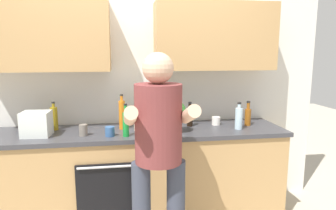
% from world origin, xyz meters
% --- Properties ---
extents(back_wall_unit, '(4.00, 0.38, 2.50)m').
position_xyz_m(back_wall_unit, '(-0.00, 0.27, 1.50)').
color(back_wall_unit, silver).
rests_on(back_wall_unit, ground).
extents(counter, '(2.84, 0.67, 0.90)m').
position_xyz_m(counter, '(-0.00, -0.00, 0.45)').
color(counter, tan).
rests_on(counter, ground).
extents(person_standing, '(0.49, 0.45, 1.62)m').
position_xyz_m(person_standing, '(0.14, -0.69, 0.96)').
color(person_standing, '#383D4C').
rests_on(person_standing, ground).
extents(bottle_soy, '(0.06, 0.06, 0.24)m').
position_xyz_m(bottle_soy, '(0.54, 0.08, 1.00)').
color(bottle_soy, black).
rests_on(bottle_soy, counter).
extents(bottle_soda, '(0.05, 0.05, 0.29)m').
position_xyz_m(bottle_soda, '(-0.09, -0.20, 1.02)').
color(bottle_soda, '#198C33').
rests_on(bottle_soda, counter).
extents(bottle_oil, '(0.07, 0.07, 0.27)m').
position_xyz_m(bottle_oil, '(-0.75, 0.13, 1.01)').
color(bottle_oil, olive).
rests_on(bottle_oil, counter).
extents(bottle_water, '(0.07, 0.07, 0.26)m').
position_xyz_m(bottle_water, '(0.98, -0.11, 1.01)').
color(bottle_water, silver).
rests_on(bottle_water, counter).
extents(bottle_juice, '(0.06, 0.06, 0.33)m').
position_xyz_m(bottle_juice, '(-0.12, 0.06, 1.04)').
color(bottle_juice, orange).
rests_on(bottle_juice, counter).
extents(bottle_syrup, '(0.06, 0.06, 0.25)m').
position_xyz_m(bottle_syrup, '(1.12, 0.02, 1.00)').
color(bottle_syrup, '#8C4C14').
rests_on(bottle_syrup, counter).
extents(cup_stoneware, '(0.07, 0.07, 0.10)m').
position_xyz_m(cup_stoneware, '(-0.46, -0.12, 0.95)').
color(cup_stoneware, slate).
rests_on(cup_stoneware, counter).
extents(cup_tea, '(0.08, 0.08, 0.09)m').
position_xyz_m(cup_tea, '(-0.23, -0.17, 0.94)').
color(cup_tea, '#33598C').
rests_on(cup_tea, counter).
extents(cup_coffee, '(0.08, 0.08, 0.08)m').
position_xyz_m(cup_coffee, '(0.82, 0.10, 0.94)').
color(cup_coffee, white).
rests_on(cup_coffee, counter).
extents(potted_herb, '(0.20, 0.20, 0.30)m').
position_xyz_m(potted_herb, '(0.35, -0.14, 1.07)').
color(potted_herb, '#9E6647').
rests_on(potted_herb, counter).
extents(grocery_bag_produce, '(0.24, 0.21, 0.22)m').
position_xyz_m(grocery_bag_produce, '(-0.86, -0.07, 1.01)').
color(grocery_bag_produce, silver).
rests_on(grocery_bag_produce, counter).
extents(grocery_bag_rice, '(0.24, 0.19, 0.24)m').
position_xyz_m(grocery_bag_rice, '(0.11, 0.03, 1.02)').
color(grocery_bag_rice, beige).
rests_on(grocery_bag_rice, counter).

